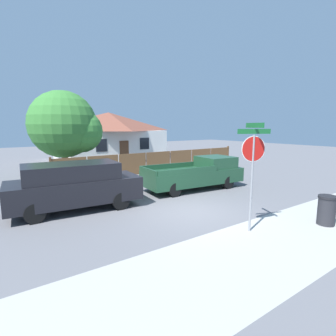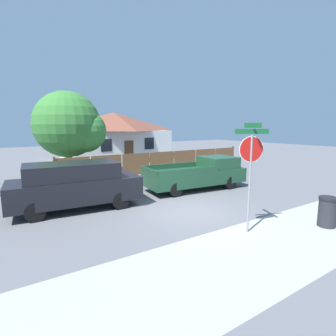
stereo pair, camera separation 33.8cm
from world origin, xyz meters
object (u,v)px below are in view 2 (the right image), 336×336
at_px(orange_pickup, 199,174).
at_px(trash_bin, 327,212).
at_px(house, 115,135).
at_px(oak_tree, 71,126).
at_px(red_suv, 75,184).
at_px(stop_sign, 251,158).

height_order(orange_pickup, trash_bin, orange_pickup).
distance_m(house, oak_tree, 9.83).
bearing_deg(house, trash_bin, -93.06).
bearing_deg(orange_pickup, house, 90.38).
relative_size(red_suv, stop_sign, 1.50).
bearing_deg(orange_pickup, stop_sign, -109.45).
relative_size(red_suv, trash_bin, 5.10).
distance_m(red_suv, orange_pickup, 6.40).
relative_size(oak_tree, orange_pickup, 1.00).
xyz_separation_m(house, orange_pickup, (-1.28, -15.03, -1.62)).
distance_m(orange_pickup, stop_sign, 6.11).
relative_size(orange_pickup, stop_sign, 1.62).
bearing_deg(red_suv, trash_bin, -39.77).
xyz_separation_m(oak_tree, red_suv, (-1.65, -7.30, -2.31)).
bearing_deg(trash_bin, stop_sign, 156.42).
bearing_deg(oak_tree, red_suv, -102.72).
bearing_deg(house, stop_sign, -100.39).
distance_m(oak_tree, trash_bin, 14.92).
bearing_deg(trash_bin, house, 86.94).
bearing_deg(orange_pickup, oak_tree, 128.22).
bearing_deg(red_suv, oak_tree, 82.51).
height_order(red_suv, stop_sign, stop_sign).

